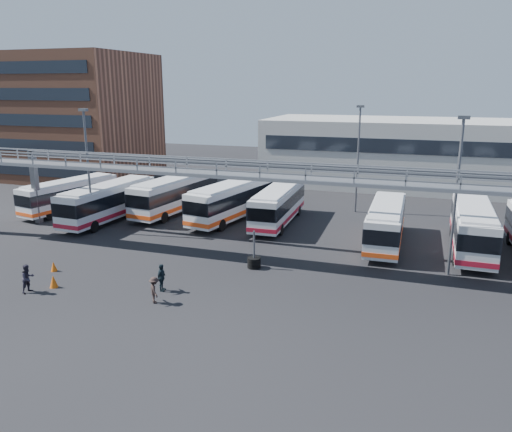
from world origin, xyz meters
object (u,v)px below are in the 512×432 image
(light_pole_mid, at_px, (457,189))
(bus_7, at_px, (473,226))
(light_pole_back, at_px, (358,153))
(cone_left, at_px, (53,281))
(bus_2, at_px, (175,193))
(tire_stack, at_px, (254,262))
(bus_4, at_px, (278,204))
(bus_3, at_px, (232,199))
(bus_6, at_px, (386,222))
(pedestrian_c, at_px, (154,290))
(pedestrian_d, at_px, (161,278))
(bus_1, at_px, (109,201))
(cone_right, at_px, (54,266))
(light_pole_left, at_px, (88,165))
(pedestrian_b, at_px, (28,278))
(bus_0, at_px, (70,194))

(light_pole_mid, distance_m, bus_7, 7.08)
(light_pole_back, relative_size, cone_left, 13.01)
(bus_2, distance_m, tire_stack, 17.05)
(bus_4, bearing_deg, bus_3, 178.79)
(bus_3, bearing_deg, bus_6, -2.05)
(pedestrian_c, distance_m, cone_left, 7.00)
(bus_4, distance_m, pedestrian_d, 16.97)
(bus_1, distance_m, bus_2, 6.36)
(bus_1, xyz_separation_m, bus_3, (10.47, 3.90, 0.04))
(bus_2, distance_m, bus_6, 20.43)
(bus_3, distance_m, bus_6, 14.28)
(cone_right, xyz_separation_m, tire_stack, (12.41, 4.84, 0.10))
(pedestrian_d, bearing_deg, light_pole_left, 46.22)
(pedestrian_d, bearing_deg, cone_left, 98.71)
(cone_right, relative_size, tire_stack, 0.26)
(bus_2, bearing_deg, pedestrian_d, -57.89)
(pedestrian_b, xyz_separation_m, pedestrian_c, (7.89, 1.04, -0.10))
(bus_6, bearing_deg, pedestrian_d, -132.04)
(bus_7, xyz_separation_m, cone_left, (-24.68, -15.61, -1.53))
(bus_6, xyz_separation_m, pedestrian_c, (-11.52, -15.14, -1.01))
(pedestrian_b, bearing_deg, bus_6, -39.98)
(light_pole_left, height_order, pedestrian_c, light_pole_left)
(light_pole_left, height_order, bus_2, light_pole_left)
(pedestrian_d, bearing_deg, pedestrian_b, 104.54)
(bus_7, height_order, pedestrian_d, bus_7)
(bus_3, height_order, cone_right, bus_3)
(bus_3, bearing_deg, pedestrian_d, -72.40)
(light_pole_back, bearing_deg, light_pole_mid, -61.93)
(pedestrian_b, distance_m, pedestrian_c, 7.96)
(bus_4, bearing_deg, bus_7, -11.52)
(bus_1, bearing_deg, bus_0, 165.89)
(pedestrian_c, bearing_deg, cone_right, 34.72)
(bus_3, bearing_deg, cone_right, -101.01)
(cone_left, xyz_separation_m, tire_stack, (10.52, 7.12, 0.05))
(bus_0, relative_size, bus_1, 0.93)
(light_pole_left, height_order, cone_left, light_pole_left)
(bus_1, bearing_deg, pedestrian_d, -42.15)
(bus_7, relative_size, pedestrian_d, 6.79)
(pedestrian_b, xyz_separation_m, tire_stack, (11.43, 8.17, -0.43))
(bus_2, xyz_separation_m, bus_7, (26.21, -3.48, -0.01))
(bus_6, relative_size, bus_7, 0.92)
(pedestrian_c, bearing_deg, tire_stack, -67.25)
(light_pole_back, relative_size, bus_7, 0.89)
(bus_3, height_order, pedestrian_c, bus_3)
(light_pole_back, height_order, pedestrian_d, light_pole_back)
(tire_stack, bearing_deg, bus_1, 155.91)
(bus_6, relative_size, cone_right, 15.90)
(light_pole_back, bearing_deg, light_pole_left, -145.01)
(light_pole_left, distance_m, bus_1, 5.30)
(bus_2, distance_m, bus_7, 26.44)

